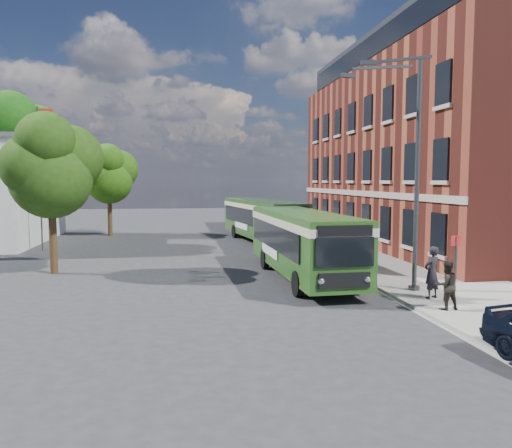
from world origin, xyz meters
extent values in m
plane|color=#28282B|center=(0.00, 0.00, 0.00)|extent=(120.00, 120.00, 0.00)
cube|color=gray|center=(7.00, 8.00, 0.07)|extent=(6.00, 48.00, 0.15)
cube|color=beige|center=(3.95, 8.00, 0.01)|extent=(0.12, 48.00, 0.01)
cube|color=maroon|center=(14.00, 12.00, 6.00)|extent=(12.00, 26.00, 12.00)
cube|color=#BAAD9D|center=(7.96, 12.00, 3.60)|extent=(0.12, 26.00, 0.35)
cube|color=#202328|center=(14.00, 12.00, 13.10)|extent=(10.80, 24.80, 2.20)
cube|color=black|center=(8.57, 12.00, 13.10)|extent=(0.08, 24.00, 1.40)
cylinder|color=#383A3D|center=(-12.50, 13.00, 4.50)|extent=(0.10, 0.10, 9.00)
cube|color=red|center=(-12.05, 13.00, 8.60)|extent=(0.90, 0.02, 0.60)
cylinder|color=#383A3D|center=(5.20, -2.00, 0.15)|extent=(0.44, 0.44, 0.30)
cylinder|color=#383A3D|center=(5.20, -2.00, 4.50)|extent=(0.18, 0.18, 9.00)
cube|color=#383A3D|center=(3.96, -2.60, 8.80)|extent=(2.58, 0.46, 0.37)
cube|color=#383A3D|center=(3.96, -1.40, 8.80)|extent=(2.58, 0.46, 0.37)
cube|color=#383A3D|center=(2.73, -3.08, 8.55)|extent=(0.55, 0.22, 0.16)
cube|color=#383A3D|center=(2.73, -0.92, 8.55)|extent=(0.55, 0.22, 0.16)
cylinder|color=#383A3D|center=(5.60, -4.20, 1.25)|extent=(0.08, 0.08, 2.50)
cube|color=red|center=(5.60, -4.20, 2.35)|extent=(0.35, 0.04, 0.35)
cube|color=#27531B|center=(1.61, 1.82, 1.77)|extent=(2.85, 10.84, 2.45)
cube|color=#27531B|center=(1.61, 1.82, 0.50)|extent=(2.90, 10.89, 0.14)
cube|color=black|center=(0.32, 2.08, 1.90)|extent=(0.38, 8.96, 1.10)
cube|color=black|center=(2.88, 2.16, 1.90)|extent=(0.38, 8.96, 1.10)
cube|color=beige|center=(1.61, 1.82, 2.60)|extent=(2.92, 10.91, 0.32)
cube|color=#27531B|center=(1.61, 1.82, 2.96)|extent=(2.75, 10.74, 0.12)
cube|color=black|center=(1.79, -3.59, 1.95)|extent=(2.15, 0.15, 1.05)
cube|color=black|center=(1.79, -3.60, 2.70)|extent=(2.00, 0.15, 0.38)
cube|color=black|center=(1.79, -3.60, 0.95)|extent=(1.90, 0.14, 0.55)
sphere|color=silver|center=(0.94, -3.61, 0.95)|extent=(0.26, 0.26, 0.26)
sphere|color=silver|center=(2.64, -3.55, 0.95)|extent=(0.26, 0.26, 0.26)
cube|color=black|center=(1.43, 7.23, 2.00)|extent=(2.00, 0.15, 0.90)
cube|color=white|center=(0.29, 2.78, 1.15)|extent=(0.15, 3.20, 0.45)
cylinder|color=black|center=(0.56, -1.80, 0.50)|extent=(0.31, 1.01, 1.00)
cylinder|color=black|center=(2.90, -1.72, 0.50)|extent=(0.31, 1.01, 1.00)
cylinder|color=black|center=(0.36, 4.36, 0.50)|extent=(0.31, 1.01, 1.00)
cylinder|color=black|center=(2.69, 4.44, 0.50)|extent=(0.31, 1.01, 1.00)
cube|color=#274F1C|center=(2.04, 15.16, 1.77)|extent=(4.28, 12.36, 2.45)
cube|color=#274F1C|center=(2.04, 15.16, 0.50)|extent=(4.32, 12.40, 0.14)
cube|color=black|center=(0.72, 15.27, 1.90)|extent=(1.62, 10.22, 1.10)
cube|color=black|center=(3.26, 15.65, 1.90)|extent=(1.62, 10.22, 1.10)
cube|color=beige|center=(2.04, 15.16, 2.60)|extent=(4.35, 12.43, 0.32)
cube|color=#274F1C|center=(2.04, 15.16, 2.96)|extent=(4.16, 12.24, 0.12)
cube|color=black|center=(2.94, 9.14, 1.95)|extent=(2.14, 0.40, 1.05)
cube|color=black|center=(2.94, 9.13, 2.70)|extent=(1.99, 0.38, 0.38)
cube|color=black|center=(2.94, 9.13, 0.95)|extent=(1.89, 0.36, 0.55)
sphere|color=silver|center=(2.10, 9.02, 0.95)|extent=(0.26, 0.26, 0.26)
sphere|color=silver|center=(3.78, 9.28, 0.95)|extent=(0.26, 0.26, 0.26)
cube|color=black|center=(1.13, 21.18, 2.00)|extent=(1.99, 0.38, 0.90)
cube|color=white|center=(0.61, 15.96, 1.15)|extent=(0.52, 3.17, 0.45)
cylinder|color=black|center=(1.51, 10.77, 0.50)|extent=(0.43, 1.03, 1.00)
cylinder|color=black|center=(3.83, 11.12, 0.50)|extent=(0.43, 1.03, 1.00)
cylinder|color=black|center=(0.39, 18.21, 0.50)|extent=(0.43, 1.03, 1.00)
cylinder|color=black|center=(2.71, 18.56, 0.50)|extent=(0.43, 1.03, 1.00)
imported|color=black|center=(5.16, -3.41, 1.11)|extent=(0.83, 0.71, 1.91)
imported|color=black|center=(4.85, -4.97, 0.97)|extent=(0.84, 0.67, 1.65)
cylinder|color=#3B2915|center=(-9.85, 4.65, 1.62)|extent=(0.36, 0.36, 3.23)
sphere|color=#203D0F|center=(-9.85, 4.65, 4.55)|extent=(3.82, 3.82, 3.82)
sphere|color=#203D0F|center=(-9.11, 5.24, 5.51)|extent=(3.23, 3.23, 3.23)
sphere|color=#203D0F|center=(-10.51, 4.14, 5.14)|extent=(2.94, 2.94, 2.94)
sphere|color=#203D0F|center=(-9.85, 3.92, 6.24)|extent=(2.64, 2.64, 2.64)
cylinder|color=#3B2915|center=(-14.28, 14.48, 2.14)|extent=(0.36, 0.36, 4.29)
sphere|color=#17470F|center=(-14.28, 14.48, 6.04)|extent=(5.07, 5.07, 5.07)
sphere|color=#17470F|center=(-13.31, 15.26, 7.31)|extent=(4.29, 4.29, 4.29)
sphere|color=#17470F|center=(-14.28, 13.50, 8.29)|extent=(3.51, 3.51, 3.51)
cylinder|color=#3B2915|center=(-9.40, 21.40, 1.57)|extent=(0.36, 0.36, 3.14)
sphere|color=#234A0E|center=(-9.40, 21.40, 4.42)|extent=(3.71, 3.71, 3.71)
sphere|color=#234A0E|center=(-8.69, 21.97, 5.35)|extent=(3.14, 3.14, 3.14)
sphere|color=#234A0E|center=(-10.04, 20.90, 4.99)|extent=(2.85, 2.85, 2.85)
sphere|color=#234A0E|center=(-9.40, 20.69, 6.06)|extent=(2.57, 2.57, 2.57)
camera|label=1|loc=(-3.93, -20.12, 4.44)|focal=35.00mm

